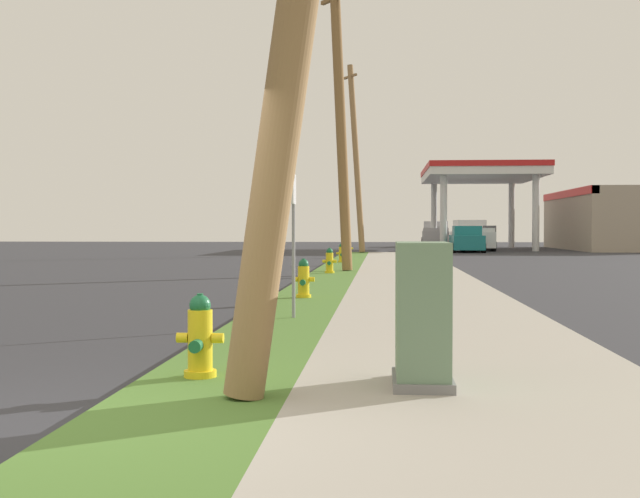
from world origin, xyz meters
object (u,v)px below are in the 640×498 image
(utility_cabinet, at_px, (422,319))
(fire_hydrant_second, at_px, (304,280))
(fire_hydrant_third, at_px, (330,262))
(utility_pole_background, at_px, (356,156))
(fire_hydrant_nearest, at_px, (200,341))
(fire_hydrant_fourth, at_px, (342,254))
(car_teal_by_near_pump, at_px, (467,240))
(truck_silver_at_forecourt, at_px, (436,235))
(street_sign_post, at_px, (293,215))
(fire_hydrant_fifth, at_px, (349,249))
(utility_pole_midground, at_px, (341,121))
(truck_white_on_apron, at_px, (472,236))

(utility_cabinet, bearing_deg, fire_hydrant_second, 101.99)
(fire_hydrant_third, height_order, utility_pole_background, utility_pole_background)
(utility_pole_background, bearing_deg, fire_hydrant_nearest, -90.26)
(fire_hydrant_third, relative_size, fire_hydrant_fourth, 1.00)
(car_teal_by_near_pump, distance_m, truck_silver_at_forecourt, 14.35)
(fire_hydrant_fourth, xyz_separation_m, street_sign_post, (0.26, -19.73, 1.19))
(fire_hydrant_nearest, xyz_separation_m, fire_hydrant_fourth, (0.05, 24.62, 0.00))
(car_teal_by_near_pump, xyz_separation_m, truck_silver_at_forecourt, (-0.91, 14.32, 0.19))
(fire_hydrant_second, height_order, utility_cabinet, utility_cabinet)
(fire_hydrant_fifth, distance_m, utility_pole_background, 7.49)
(fire_hydrant_second, distance_m, fire_hydrant_fifth, 24.11)
(fire_hydrant_second, relative_size, utility_pole_midground, 0.08)
(street_sign_post, bearing_deg, utility_cabinet, -72.18)
(fire_hydrant_fourth, height_order, utility_pole_midground, utility_pole_midground)
(fire_hydrant_third, distance_m, truck_white_on_apron, 30.34)
(fire_hydrant_fifth, xyz_separation_m, car_teal_by_near_pump, (6.67, 10.15, 0.28))
(fire_hydrant_second, xyz_separation_m, utility_cabinet, (1.83, -8.64, 0.24))
(fire_hydrant_third, bearing_deg, fire_hydrant_nearest, -90.24)
(utility_pole_background, relative_size, street_sign_post, 4.90)
(fire_hydrant_second, relative_size, fire_hydrant_third, 1.00)
(utility_pole_background, bearing_deg, utility_cabinet, -87.34)
(fire_hydrant_fifth, bearing_deg, truck_white_on_apron, 61.96)
(fire_hydrant_fourth, xyz_separation_m, truck_white_on_apron, (7.33, 21.77, 0.47))
(truck_silver_at_forecourt, bearing_deg, fire_hydrant_fourth, -100.01)
(utility_pole_midground, xyz_separation_m, street_sign_post, (-0.00, -13.74, -3.18))
(fire_hydrant_second, height_order, fire_hydrant_third, same)
(fire_hydrant_fifth, height_order, utility_pole_midground, utility_pole_midground)
(fire_hydrant_nearest, bearing_deg, truck_white_on_apron, 80.95)
(street_sign_post, height_order, car_teal_by_near_pump, street_sign_post)
(fire_hydrant_third, relative_size, car_teal_by_near_pump, 0.16)
(utility_pole_background, relative_size, truck_silver_at_forecourt, 1.88)
(car_teal_by_near_pump, bearing_deg, fire_hydrant_third, -104.39)
(street_sign_post, height_order, truck_white_on_apron, street_sign_post)
(fire_hydrant_fifth, bearing_deg, car_teal_by_near_pump, 56.69)
(fire_hydrant_fourth, bearing_deg, car_teal_by_near_pump, 69.86)
(utility_pole_midground, bearing_deg, utility_cabinet, -85.02)
(car_teal_by_near_pump, bearing_deg, fire_hydrant_fifth, -123.31)
(fire_hydrant_nearest, relative_size, street_sign_post, 0.35)
(utility_pole_background, bearing_deg, fire_hydrant_second, -90.10)
(fire_hydrant_nearest, bearing_deg, fire_hydrant_fifth, 90.00)
(fire_hydrant_fourth, xyz_separation_m, car_teal_by_near_pump, (6.62, 18.05, 0.28))
(fire_hydrant_fourth, relative_size, car_teal_by_near_pump, 0.16)
(utility_pole_midground, height_order, utility_pole_background, utility_pole_background)
(fire_hydrant_nearest, relative_size, fire_hydrant_third, 1.00)
(utility_cabinet, bearing_deg, truck_silver_at_forecourt, 86.19)
(truck_silver_at_forecourt, bearing_deg, utility_pole_background, -106.51)
(car_teal_by_near_pump, bearing_deg, fire_hydrant_fourth, -110.14)
(utility_pole_background, bearing_deg, fire_hydrant_third, -90.28)
(utility_pole_midground, relative_size, utility_cabinet, 7.63)
(fire_hydrant_fourth, height_order, truck_white_on_apron, truck_white_on_apron)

